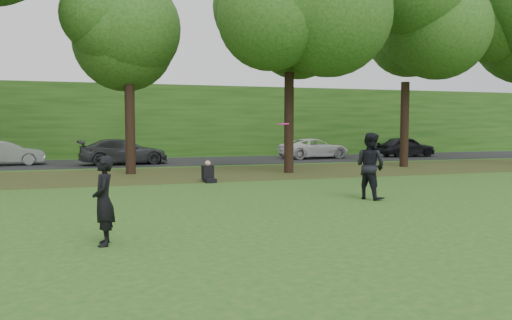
{
  "coord_description": "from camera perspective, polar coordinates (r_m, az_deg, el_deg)",
  "views": [
    {
      "loc": [
        -4.47,
        -9.1,
        2.2
      ],
      "look_at": [
        -0.54,
        3.12,
        1.3
      ],
      "focal_mm": 35.0,
      "sensor_mm": 36.0,
      "label": 1
    }
  ],
  "objects": [
    {
      "name": "leaf_litter",
      "position": [
        22.65,
        -6.36,
        -1.58
      ],
      "size": [
        60.0,
        7.0,
        0.01
      ],
      "primitive_type": "cube",
      "color": "#3D3015",
      "rests_on": "ground"
    },
    {
      "name": "ground",
      "position": [
        10.37,
        8.24,
        -8.28
      ],
      "size": [
        120.0,
        120.0,
        0.0
      ],
      "primitive_type": "plane",
      "color": "#224D18",
      "rests_on": "ground"
    },
    {
      "name": "seated_person",
      "position": [
        19.39,
        -5.46,
        -1.6
      ],
      "size": [
        0.46,
        0.76,
        0.83
      ],
      "rotation": [
        0.0,
        0.0,
        0.07
      ],
      "color": "black",
      "rests_on": "ground"
    },
    {
      "name": "frisbee",
      "position": [
        12.17,
        3.17,
        4.14
      ],
      "size": [
        0.32,
        0.32,
        0.04
      ],
      "color": "#FF15A3",
      "rests_on": "ground"
    },
    {
      "name": "far_hedge",
      "position": [
        36.37,
        -10.8,
        4.41
      ],
      "size": [
        70.0,
        3.0,
        5.0
      ],
      "primitive_type": "cube",
      "color": "#1B4313",
      "rests_on": "ground"
    },
    {
      "name": "player_right",
      "position": [
        15.18,
        12.91,
        -0.67
      ],
      "size": [
        1.07,
        1.18,
        1.98
      ],
      "primitive_type": "imported",
      "rotation": [
        0.0,
        0.0,
        1.98
      ],
      "color": "black",
      "rests_on": "ground"
    },
    {
      "name": "street",
      "position": [
        30.5,
        -9.35,
        -0.17
      ],
      "size": [
        70.0,
        7.0,
        0.02
      ],
      "primitive_type": "cube",
      "color": "black",
      "rests_on": "ground"
    },
    {
      "name": "parked_cars",
      "position": [
        29.82,
        -9.22,
        1.08
      ],
      "size": [
        36.06,
        3.9,
        1.44
      ],
      "color": "black",
      "rests_on": "street"
    },
    {
      "name": "player_left",
      "position": [
        9.53,
        -17.01,
        -4.48
      ],
      "size": [
        0.41,
        0.61,
        1.64
      ],
      "primitive_type": "imported",
      "rotation": [
        0.0,
        0.0,
        -1.6
      ],
      "color": "black",
      "rests_on": "ground"
    }
  ]
}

